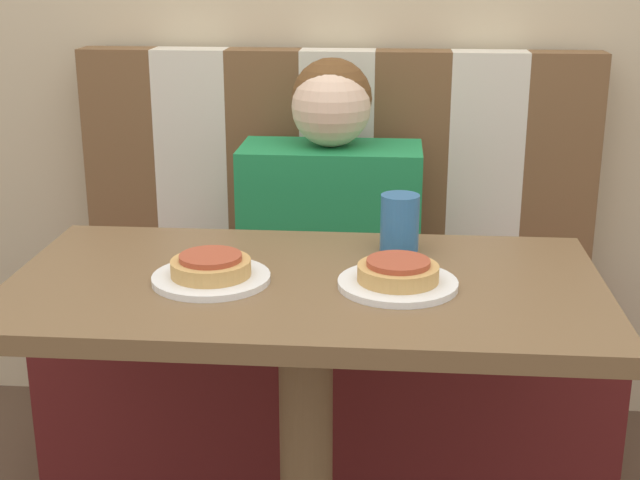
{
  "coord_description": "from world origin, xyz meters",
  "views": [
    {
      "loc": [
        0.15,
        -1.47,
        1.28
      ],
      "look_at": [
        0.0,
        0.31,
        0.71
      ],
      "focal_mm": 50.0,
      "sensor_mm": 36.0,
      "label": 1
    }
  ],
  "objects_px": {
    "pizza_left": "(211,266)",
    "drinking_cup": "(400,223)",
    "plate_right": "(398,284)",
    "plate_left": "(211,278)",
    "pizza_right": "(398,271)",
    "person": "(331,196)"
  },
  "relations": [
    {
      "from": "pizza_left",
      "to": "drinking_cup",
      "type": "relative_size",
      "value": 1.28
    },
    {
      "from": "person",
      "to": "pizza_right",
      "type": "height_order",
      "value": "person"
    },
    {
      "from": "pizza_right",
      "to": "drinking_cup",
      "type": "height_order",
      "value": "drinking_cup"
    },
    {
      "from": "person",
      "to": "drinking_cup",
      "type": "distance_m",
      "value": 0.48
    },
    {
      "from": "plate_right",
      "to": "drinking_cup",
      "type": "height_order",
      "value": "drinking_cup"
    },
    {
      "from": "person",
      "to": "pizza_left",
      "type": "relative_size",
      "value": 4.38
    },
    {
      "from": "plate_left",
      "to": "drinking_cup",
      "type": "distance_m",
      "value": 0.39
    },
    {
      "from": "plate_right",
      "to": "drinking_cup",
      "type": "bearing_deg",
      "value": 89.42
    },
    {
      "from": "drinking_cup",
      "to": "plate_right",
      "type": "bearing_deg",
      "value": -90.58
    },
    {
      "from": "drinking_cup",
      "to": "pizza_right",
      "type": "bearing_deg",
      "value": -90.58
    },
    {
      "from": "pizza_left",
      "to": "drinking_cup",
      "type": "bearing_deg",
      "value": 31.97
    },
    {
      "from": "plate_left",
      "to": "plate_right",
      "type": "xyz_separation_m",
      "value": [
        0.33,
        0.0,
        0.0
      ]
    },
    {
      "from": "plate_left",
      "to": "pizza_left",
      "type": "relative_size",
      "value": 1.48
    },
    {
      "from": "pizza_right",
      "to": "pizza_left",
      "type": "bearing_deg",
      "value": 180.0
    },
    {
      "from": "plate_right",
      "to": "drinking_cup",
      "type": "xyz_separation_m",
      "value": [
        0.0,
        0.21,
        0.05
      ]
    },
    {
      "from": "plate_right",
      "to": "pizza_right",
      "type": "bearing_deg",
      "value": -14.04
    },
    {
      "from": "plate_left",
      "to": "pizza_left",
      "type": "distance_m",
      "value": 0.02
    },
    {
      "from": "plate_right",
      "to": "pizza_left",
      "type": "xyz_separation_m",
      "value": [
        -0.33,
        -0.0,
        0.02
      ]
    },
    {
      "from": "person",
      "to": "pizza_right",
      "type": "relative_size",
      "value": 4.38
    },
    {
      "from": "person",
      "to": "plate_right",
      "type": "xyz_separation_m",
      "value": [
        0.16,
        -0.65,
        0.02
      ]
    },
    {
      "from": "plate_right",
      "to": "pizza_left",
      "type": "height_order",
      "value": "pizza_left"
    },
    {
      "from": "pizza_right",
      "to": "plate_right",
      "type": "bearing_deg",
      "value": 165.96
    }
  ]
}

